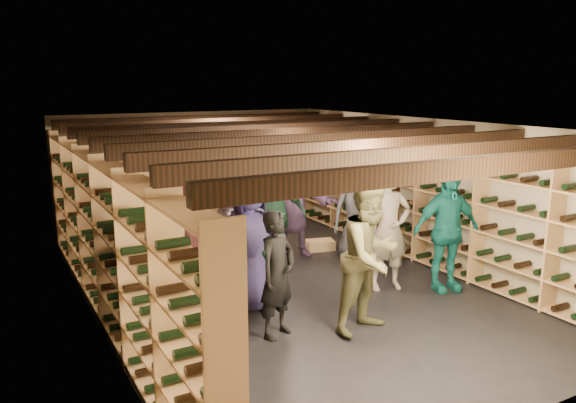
% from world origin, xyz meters
% --- Properties ---
extents(ground, '(8.00, 8.00, 0.00)m').
position_xyz_m(ground, '(0.00, 0.00, 0.00)').
color(ground, black).
rests_on(ground, ground).
extents(walls, '(5.52, 8.02, 2.40)m').
position_xyz_m(walls, '(0.00, 0.00, 1.20)').
color(walls, tan).
rests_on(walls, ground).
extents(ceiling, '(5.50, 8.00, 0.01)m').
position_xyz_m(ceiling, '(0.00, 0.00, 2.40)').
color(ceiling, beige).
rests_on(ceiling, walls).
extents(ceiling_joists, '(5.40, 7.12, 0.18)m').
position_xyz_m(ceiling_joists, '(0.00, 0.00, 2.26)').
color(ceiling_joists, black).
rests_on(ceiling_joists, ground).
extents(wine_rack_left, '(0.32, 7.50, 2.15)m').
position_xyz_m(wine_rack_left, '(-2.57, 0.00, 1.08)').
color(wine_rack_left, tan).
rests_on(wine_rack_left, ground).
extents(wine_rack_right, '(0.32, 7.50, 2.15)m').
position_xyz_m(wine_rack_right, '(2.57, 0.00, 1.08)').
color(wine_rack_right, tan).
rests_on(wine_rack_right, ground).
extents(wine_rack_back, '(4.70, 0.30, 2.15)m').
position_xyz_m(wine_rack_back, '(0.00, 3.83, 1.07)').
color(wine_rack_back, tan).
rests_on(wine_rack_back, ground).
extents(crate_stack_left, '(0.59, 0.51, 0.68)m').
position_xyz_m(crate_stack_left, '(-1.35, 1.30, 0.34)').
color(crate_stack_left, tan).
rests_on(crate_stack_left, ground).
extents(crate_stack_right, '(0.58, 0.49, 0.34)m').
position_xyz_m(crate_stack_right, '(-0.68, 2.60, 0.17)').
color(crate_stack_right, tan).
rests_on(crate_stack_right, ground).
extents(crate_loose, '(0.57, 0.45, 0.17)m').
position_xyz_m(crate_loose, '(1.42, 1.33, 0.09)').
color(crate_loose, tan).
rests_on(crate_loose, ground).
extents(person_0, '(0.80, 0.54, 1.60)m').
position_xyz_m(person_0, '(-2.18, -0.89, 0.80)').
color(person_0, black).
rests_on(person_0, ground).
extents(person_1, '(0.66, 0.57, 1.54)m').
position_xyz_m(person_1, '(-0.93, -1.40, 0.77)').
color(person_1, black).
rests_on(person_1, ground).
extents(person_2, '(1.05, 0.90, 1.88)m').
position_xyz_m(person_2, '(0.12, -1.81, 0.94)').
color(person_2, brown).
rests_on(person_2, ground).
extents(person_4, '(1.12, 0.64, 1.79)m').
position_xyz_m(person_4, '(1.93, -1.24, 0.90)').
color(person_4, '#147068').
rests_on(person_4, ground).
extents(person_5, '(1.79, 0.66, 1.91)m').
position_xyz_m(person_5, '(-1.54, -0.36, 0.95)').
color(person_5, brown).
rests_on(person_5, ground).
extents(person_6, '(0.96, 0.68, 1.85)m').
position_xyz_m(person_6, '(-0.89, -0.56, 0.93)').
color(person_6, '#27234D').
rests_on(person_6, ground).
extents(person_7, '(0.75, 0.59, 1.81)m').
position_xyz_m(person_7, '(1.22, -0.81, 0.91)').
color(person_7, gray).
rests_on(person_7, ground).
extents(person_8, '(1.03, 0.91, 1.76)m').
position_xyz_m(person_8, '(2.18, 0.24, 0.88)').
color(person_8, '#4E2C17').
rests_on(person_8, ground).
extents(person_9, '(1.30, 0.96, 1.80)m').
position_xyz_m(person_9, '(-0.93, -0.01, 0.90)').
color(person_9, beige).
rests_on(person_9, ground).
extents(person_10, '(1.17, 0.84, 1.84)m').
position_xyz_m(person_10, '(0.12, 0.70, 0.92)').
color(person_10, '#234E38').
rests_on(person_10, ground).
extents(person_11, '(1.71, 0.97, 1.76)m').
position_xyz_m(person_11, '(0.83, 1.30, 0.88)').
color(person_11, slate).
rests_on(person_11, ground).
extents(person_12, '(1.00, 0.83, 1.74)m').
position_xyz_m(person_12, '(1.58, 0.42, 0.87)').
color(person_12, '#38393D').
rests_on(person_12, ground).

